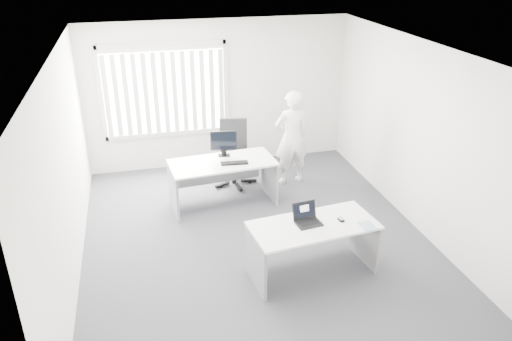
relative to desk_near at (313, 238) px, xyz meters
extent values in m
plane|color=#4E4E56|center=(-0.52, 0.93, -0.54)|extent=(6.00, 6.00, 0.00)
cube|color=white|center=(-0.52, 3.93, 0.86)|extent=(5.00, 0.02, 2.80)
cube|color=white|center=(-0.52, -2.07, 0.86)|extent=(5.00, 0.02, 2.80)
cube|color=white|center=(-3.02, 0.93, 0.86)|extent=(0.02, 6.00, 2.80)
cube|color=white|center=(1.98, 0.93, 0.86)|extent=(0.02, 6.00, 2.80)
cube|color=white|center=(-0.52, 0.93, 2.26)|extent=(5.00, 6.00, 0.02)
cube|color=silver|center=(-1.52, 3.89, 1.01)|extent=(2.32, 0.06, 1.76)
cube|color=white|center=(0.00, 0.00, 0.19)|extent=(1.71, 0.95, 0.03)
cube|color=gray|center=(-0.79, -0.09, -0.18)|extent=(0.12, 0.71, 0.72)
cube|color=gray|center=(0.79, 0.09, -0.18)|extent=(0.12, 0.71, 0.72)
cube|color=white|center=(-0.79, 2.18, 0.22)|extent=(1.77, 0.95, 0.03)
cube|color=gray|center=(-1.62, 2.10, -0.16)|extent=(0.11, 0.74, 0.75)
cube|color=gray|center=(0.04, 2.25, -0.16)|extent=(0.11, 0.74, 0.75)
cylinder|color=black|center=(-0.45, 2.90, -0.49)|extent=(0.80, 0.80, 0.09)
cylinder|color=black|center=(-0.45, 2.90, -0.28)|extent=(0.08, 0.08, 0.51)
cube|color=black|center=(-0.45, 2.90, -0.03)|extent=(0.61, 0.61, 0.08)
cube|color=black|center=(-0.40, 3.13, 0.33)|extent=(0.49, 0.17, 0.61)
imported|color=white|center=(0.56, 2.71, 0.33)|extent=(0.67, 0.47, 1.74)
cube|color=white|center=(0.32, -0.07, 0.21)|extent=(0.36, 0.28, 0.00)
cube|color=white|center=(0.65, -0.21, 0.21)|extent=(0.18, 0.25, 0.01)
cube|color=black|center=(-0.61, 2.06, 0.25)|extent=(0.45, 0.19, 0.02)
camera|label=1|loc=(-2.06, -5.18, 3.54)|focal=35.00mm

